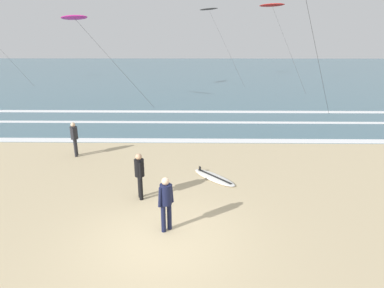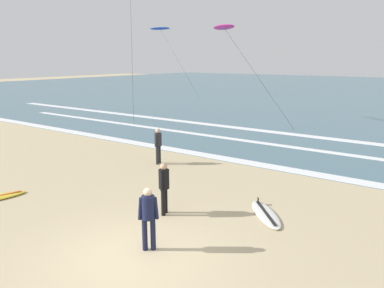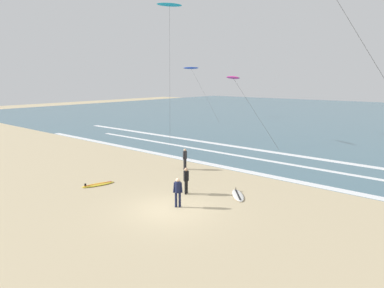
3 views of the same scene
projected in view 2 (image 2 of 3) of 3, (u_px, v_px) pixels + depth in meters
The scene contains 10 objects.
ground_plane at pixel (133, 256), 8.75m from camera, with size 160.00×160.00×0.00m, color tan.
wave_foam_shoreline at pixel (297, 171), 15.30m from camera, with size 58.04×0.73×0.01m, color white.
wave_foam_mid_break at pixel (285, 146), 19.68m from camera, with size 44.30×0.55×0.01m, color white.
wave_foam_outer_break at pixel (296, 135), 22.66m from camera, with size 57.62×0.79×0.01m, color white.
surfer_foreground_main at pixel (164, 184), 10.91m from camera, with size 0.32×0.51×1.60m.
surfer_mid_group at pixel (158, 143), 16.24m from camera, with size 0.32×0.52×1.60m.
surfer_background_far at pixel (148, 213), 8.83m from camera, with size 0.44×0.40×1.60m.
surfboard_near_water at pixel (266, 214), 11.01m from camera, with size 1.84×1.97×0.25m.
kite_magenta_high_left at pixel (224, 28), 26.95m from camera, with size 7.67×2.41×7.07m.
kite_blue_far_right at pixel (160, 29), 50.09m from camera, with size 11.14×4.94×8.83m.
Camera 2 is at (5.70, -5.67, 4.58)m, focal length 34.40 mm.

